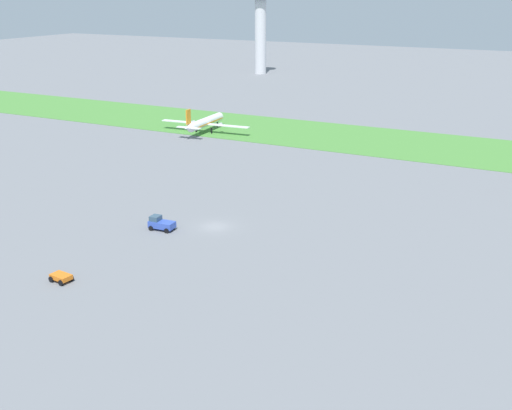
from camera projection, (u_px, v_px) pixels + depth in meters
ground_plane at (215, 227)px, 93.36m from camera, size 600.00×600.00×0.00m
grass_taxiway_strip at (360, 139)px, 146.57m from camera, size 360.00×28.00×0.08m
airplane_taxiing_turboprop at (205, 122)px, 152.50m from camera, size 22.41×19.20×6.71m
pushback_tug_near_gate at (161, 223)px, 91.90m from camera, size 3.71×2.26×1.95m
baggage_cart_midfield at (61, 277)px, 75.78m from camera, size 2.57×2.02×0.90m
control_tower at (261, 23)px, 250.75m from camera, size 8.00×8.00×31.86m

